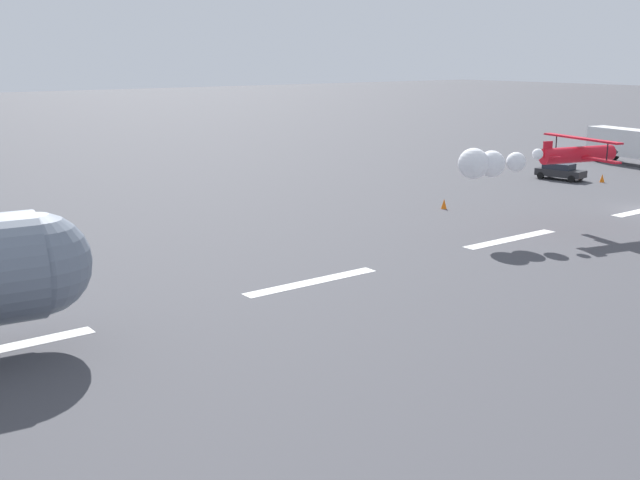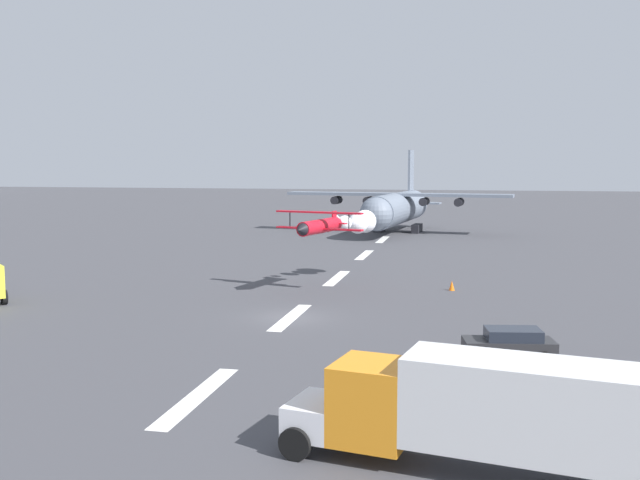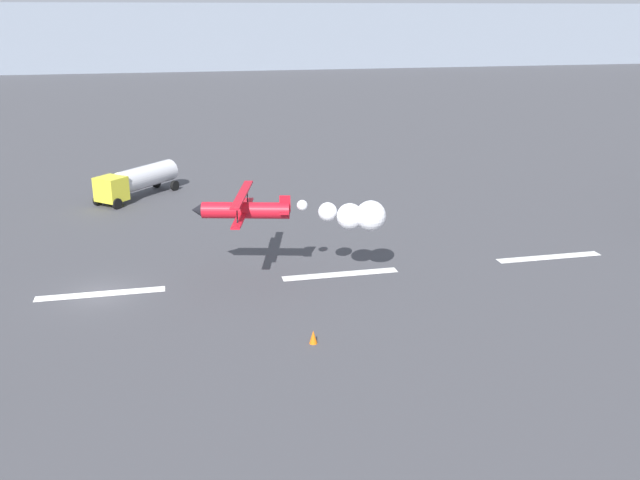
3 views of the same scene
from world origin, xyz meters
name	(u,v)px [view 3 (image 3 of 3)]	position (x,y,z in m)	size (l,w,h in m)	color
ground_plane	(101,294)	(0.00, 0.00, 0.00)	(440.00, 440.00, 0.00)	#424247
runway_stripe_4	(101,294)	(0.00, 0.00, 0.01)	(8.00, 0.90, 0.01)	white
runway_stripe_5	(340,274)	(15.71, 0.00, 0.01)	(8.00, 0.90, 0.01)	white
runway_stripe_6	(549,257)	(31.43, 0.00, 0.01)	(8.00, 0.90, 0.01)	white
mountain_ridge_distant	(144,37)	(0.00, 175.70, 9.64)	(396.00, 16.00, 19.28)	gray
stunt_biplane_red	(316,213)	(13.75, -1.08, 4.79)	(12.19, 6.89, 2.29)	red
fuel_tanker_truck	(137,180)	(1.66, 23.82, 1.74)	(7.93, 8.35, 2.90)	yellow
traffic_cone_far	(313,337)	(11.78, -9.58, 0.38)	(0.44, 0.44, 0.75)	orange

